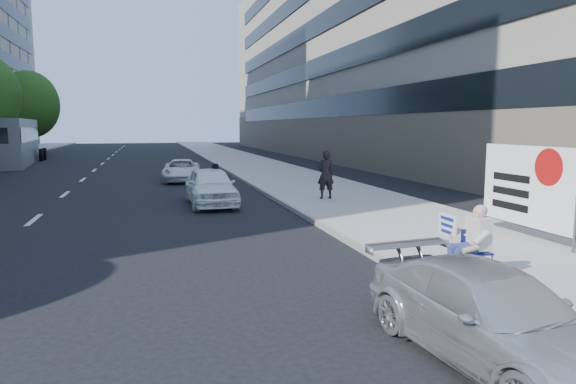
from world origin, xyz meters
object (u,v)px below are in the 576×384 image
object	(u,v)px
parked_sedan	(491,316)
bus	(12,142)
seated_protester	(471,238)
white_sedan_near	(211,186)
pedestrian_woman	(326,175)
protest_banner	(526,186)
white_sedan_far	(182,170)
motorcycle	(217,185)

from	to	relation	value
parked_sedan	bus	distance (m)	38.79
seated_protester	white_sedan_near	distance (m)	11.11
seated_protester	bus	size ratio (longest dim) A/B	0.11
parked_sedan	seated_protester	bearing A→B (deg)	54.85
seated_protester	parked_sedan	world-z (taller)	seated_protester
pedestrian_woman	protest_banner	size ratio (longest dim) A/B	0.58
seated_protester	pedestrian_woman	bearing A→B (deg)	85.16
protest_banner	parked_sedan	distance (m)	6.99
white_sedan_far	bus	world-z (taller)	bus
white_sedan_near	white_sedan_far	size ratio (longest dim) A/B	1.00
pedestrian_woman	motorcycle	world-z (taller)	pedestrian_woman
seated_protester	white_sedan_far	xyz separation A→B (m)	(-3.80, 19.02, -0.32)
protest_banner	bus	distance (m)	36.16
pedestrian_woman	bus	distance (m)	28.50
parked_sedan	motorcycle	xyz separation A→B (m)	(-1.50, 13.94, 0.08)
pedestrian_woman	white_sedan_far	distance (m)	10.08
seated_protester	pedestrian_woman	distance (m)	10.13
protest_banner	motorcycle	bearing A→B (deg)	125.06
white_sedan_far	bus	xyz separation A→B (m)	(-11.21, 14.75, 1.08)
parked_sedan	white_sedan_near	size ratio (longest dim) A/B	0.97
white_sedan_far	motorcycle	xyz separation A→B (m)	(0.81, -7.65, 0.08)
motorcycle	protest_banner	bearing A→B (deg)	-61.02
seated_protester	white_sedan_near	size ratio (longest dim) A/B	0.33
seated_protester	white_sedan_far	world-z (taller)	seated_protester
parked_sedan	motorcycle	world-z (taller)	motorcycle
protest_banner	bus	size ratio (longest dim) A/B	0.25
seated_protester	parked_sedan	size ratio (longest dim) A/B	0.34
parked_sedan	bus	xyz separation A→B (m)	(-13.52, 36.34, 1.08)
pedestrian_woman	white_sedan_far	world-z (taller)	pedestrian_woman
parked_sedan	white_sedan_near	distance (m)	13.31
white_sedan_near	motorcycle	size ratio (longest dim) A/B	1.94
white_sedan_near	pedestrian_woman	bearing A→B (deg)	-8.13
motorcycle	white_sedan_near	bearing A→B (deg)	-117.66
protest_banner	pedestrian_woman	bearing A→B (deg)	107.32
parked_sedan	protest_banner	bearing A→B (deg)	42.23
pedestrian_woman	white_sedan_near	distance (m)	4.19
protest_banner	parked_sedan	xyz separation A→B (m)	(-4.70, -5.10, -0.84)
white_sedan_near	parked_sedan	bearing A→B (deg)	-83.27
white_sedan_far	protest_banner	bearing A→B (deg)	-62.16
white_sedan_far	seated_protester	bearing A→B (deg)	-73.90
seated_protester	protest_banner	size ratio (longest dim) A/B	0.43
bus	parked_sedan	bearing A→B (deg)	-75.57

